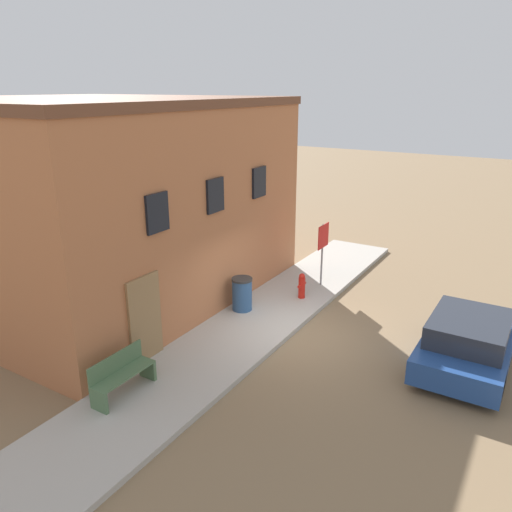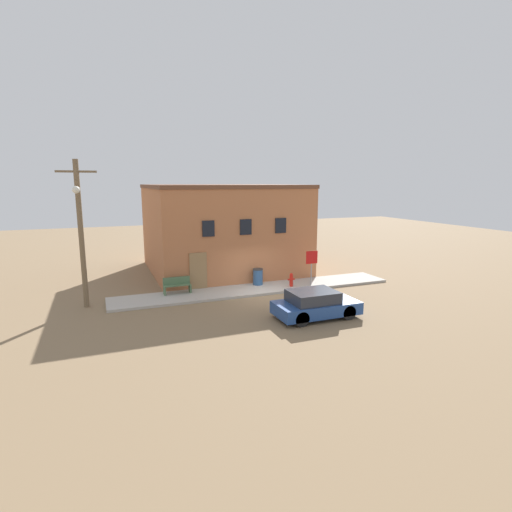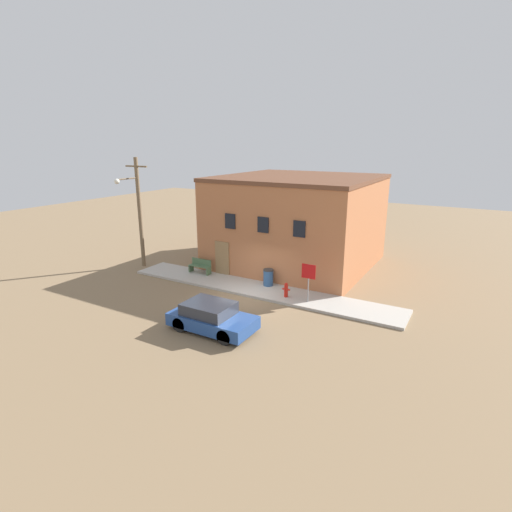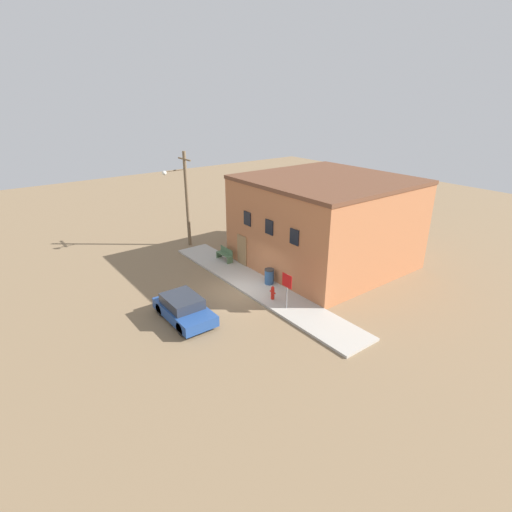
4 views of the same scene
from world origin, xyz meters
TOP-DOWN VIEW (x-y plane):
  - ground_plane at (0.00, 0.00)m, footprint 80.00×80.00m
  - sidewalk at (0.00, 1.17)m, footprint 16.25×2.33m
  - brick_building at (-0.27, 7.11)m, footprint 9.66×9.68m
  - fire_hydrant at (1.97, 0.79)m, footprint 0.43×0.20m
  - stop_sign at (3.24, 0.71)m, footprint 0.75×0.06m
  - bench at (-4.45, 1.77)m, footprint 1.46×0.44m
  - trash_bin at (0.32, 1.88)m, footprint 0.59×0.59m
  - parked_car at (0.71, -4.13)m, footprint 3.82×1.86m

SIDE VIEW (x-z plane):
  - ground_plane at x=0.00m, z-range 0.00..0.00m
  - sidewalk at x=0.00m, z-range 0.00..0.14m
  - fire_hydrant at x=1.97m, z-range 0.14..0.92m
  - bench at x=-4.45m, z-range 0.13..1.01m
  - parked_car at x=0.71m, z-range -0.02..1.25m
  - trash_bin at x=0.32m, z-range 0.14..1.10m
  - stop_sign at x=3.24m, z-range 0.55..2.56m
  - brick_building at x=-0.27m, z-range 0.00..5.93m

